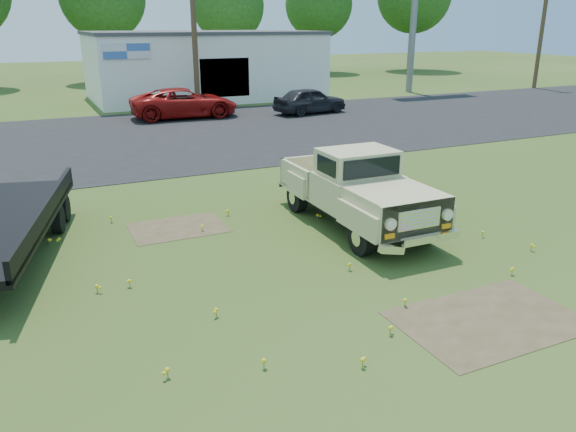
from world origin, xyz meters
name	(u,v)px	position (x,y,z in m)	size (l,w,h in m)	color
ground	(322,268)	(0.00, 0.00, 0.00)	(140.00, 140.00, 0.00)	#304917
asphalt_lot	(155,137)	(0.00, 15.00, 0.00)	(90.00, 14.00, 0.02)	black
dirt_patch_a	(489,320)	(1.50, -3.00, 0.00)	(3.00, 2.00, 0.01)	#463925
dirt_patch_b	(178,228)	(-2.00, 3.50, 0.00)	(2.20, 1.60, 0.01)	#463925
commercial_building	(204,65)	(6.00, 26.99, 2.10)	(14.20, 8.20, 4.15)	white
utility_pole_mid	(194,23)	(4.00, 22.00, 4.60)	(1.60, 0.30, 9.00)	#432D1F
utility_pole_east	(543,23)	(30.00, 22.00, 4.60)	(1.60, 0.30, 9.00)	#432D1F
treeline_e	(228,6)	(12.00, 39.00, 5.98)	(6.08, 6.08, 9.04)	#332017
treeline_f	(319,4)	(22.00, 41.50, 6.30)	(6.40, 6.40, 9.52)	#332017
vintage_pickup_truck	(356,188)	(1.90, 1.84, 0.94)	(2.01, 5.17, 1.88)	tan
red_pickup	(184,103)	(2.56, 19.50, 0.75)	(2.49, 5.39, 1.50)	maroon
dark_sedan	(310,101)	(9.04, 18.04, 0.69)	(1.62, 4.03, 1.37)	black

